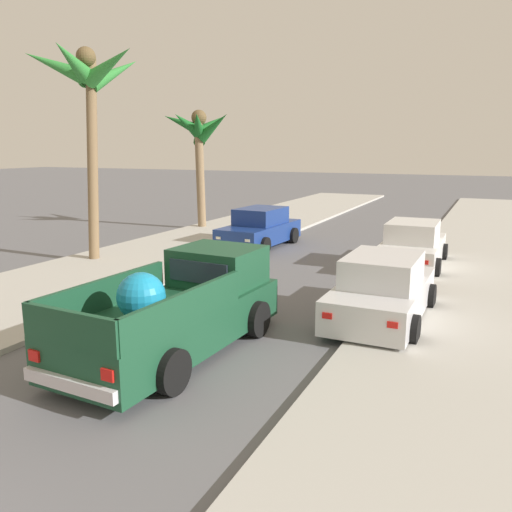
{
  "coord_description": "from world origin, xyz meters",
  "views": [
    {
      "loc": [
        5.4,
        -0.69,
        3.88
      ],
      "look_at": [
        0.01,
        10.95,
        1.2
      ],
      "focal_mm": 36.46,
      "sensor_mm": 36.0,
      "label": 1
    }
  ],
  "objects_px": {
    "pickup_truck": "(180,310)",
    "car_left_far": "(382,290)",
    "car_left_near": "(260,229)",
    "car_right_mid": "(412,246)",
    "palm_tree_right_fore": "(88,86)",
    "palm_tree_left_fore": "(199,134)"
  },
  "relations": [
    {
      "from": "pickup_truck",
      "to": "palm_tree_left_fore",
      "type": "bearing_deg",
      "value": 119.37
    },
    {
      "from": "car_left_near",
      "to": "car_right_mid",
      "type": "distance_m",
      "value": 6.26
    },
    {
      "from": "car_left_far",
      "to": "palm_tree_left_fore",
      "type": "bearing_deg",
      "value": 136.85
    },
    {
      "from": "car_left_far",
      "to": "car_left_near",
      "type": "bearing_deg",
      "value": 131.23
    },
    {
      "from": "car_right_mid",
      "to": "palm_tree_right_fore",
      "type": "bearing_deg",
      "value": -160.89
    },
    {
      "from": "car_right_mid",
      "to": "car_left_far",
      "type": "relative_size",
      "value": 1.0
    },
    {
      "from": "pickup_truck",
      "to": "car_left_far",
      "type": "relative_size",
      "value": 1.24
    },
    {
      "from": "car_right_mid",
      "to": "palm_tree_left_fore",
      "type": "height_order",
      "value": "palm_tree_left_fore"
    },
    {
      "from": "palm_tree_right_fore",
      "to": "car_left_near",
      "type": "bearing_deg",
      "value": 50.51
    },
    {
      "from": "pickup_truck",
      "to": "palm_tree_left_fore",
      "type": "distance_m",
      "value": 16.0
    },
    {
      "from": "pickup_truck",
      "to": "car_left_far",
      "type": "bearing_deg",
      "value": 46.95
    },
    {
      "from": "car_left_near",
      "to": "palm_tree_left_fore",
      "type": "height_order",
      "value": "palm_tree_left_fore"
    },
    {
      "from": "pickup_truck",
      "to": "car_right_mid",
      "type": "bearing_deg",
      "value": 72.16
    },
    {
      "from": "car_left_far",
      "to": "palm_tree_left_fore",
      "type": "xyz_separation_m",
      "value": [
        -10.82,
        10.14,
        3.81
      ]
    },
    {
      "from": "pickup_truck",
      "to": "palm_tree_left_fore",
      "type": "xyz_separation_m",
      "value": [
        -7.63,
        13.56,
        3.72
      ]
    },
    {
      "from": "car_right_mid",
      "to": "palm_tree_right_fore",
      "type": "distance_m",
      "value": 11.88
    },
    {
      "from": "palm_tree_left_fore",
      "to": "car_left_far",
      "type": "bearing_deg",
      "value": -43.15
    },
    {
      "from": "pickup_truck",
      "to": "car_left_near",
      "type": "height_order",
      "value": "pickup_truck"
    },
    {
      "from": "car_left_near",
      "to": "car_right_mid",
      "type": "bearing_deg",
      "value": -12.47
    },
    {
      "from": "car_left_near",
      "to": "car_right_mid",
      "type": "xyz_separation_m",
      "value": [
        6.11,
        -1.35,
        0.0
      ]
    },
    {
      "from": "car_left_near",
      "to": "palm_tree_left_fore",
      "type": "distance_m",
      "value": 6.59
    },
    {
      "from": "car_left_near",
      "to": "car_left_far",
      "type": "xyz_separation_m",
      "value": [
        6.32,
        -7.21,
        0.0
      ]
    }
  ]
}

